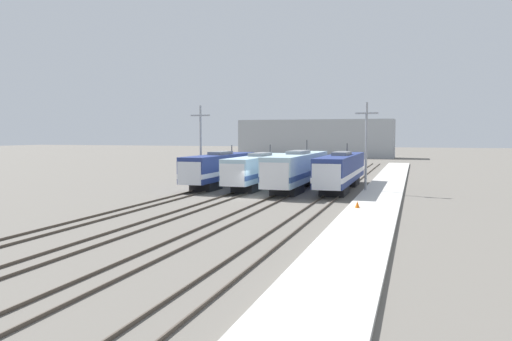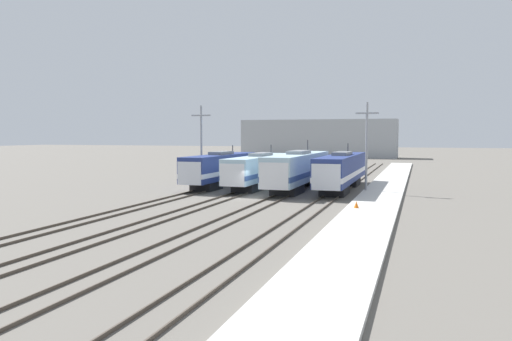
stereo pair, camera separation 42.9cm
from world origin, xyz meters
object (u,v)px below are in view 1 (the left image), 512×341
(locomotive_center_left, at_px, (259,170))
(catenary_tower_right, at_px, (366,144))
(locomotive_far_right, at_px, (341,170))
(traffic_cone, at_px, (357,204))
(catenary_tower_left, at_px, (201,143))
(locomotive_far_left, at_px, (219,169))
(locomotive_center_right, at_px, (297,170))

(locomotive_center_left, xyz_separation_m, catenary_tower_right, (11.94, -1.52, 2.94))
(locomotive_center_left, relative_size, locomotive_far_right, 0.94)
(locomotive_far_right, relative_size, traffic_cone, 37.42)
(catenary_tower_left, relative_size, traffic_cone, 17.68)
(locomotive_far_left, distance_m, locomotive_center_left, 4.65)
(locomotive_center_right, bearing_deg, locomotive_far_right, 9.51)
(locomotive_center_right, relative_size, catenary_tower_left, 2.15)
(catenary_tower_left, xyz_separation_m, catenary_tower_right, (18.42, 0.00, 0.00))
(locomotive_center_left, distance_m, locomotive_center_right, 4.66)
(locomotive_far_left, relative_size, traffic_cone, 32.21)
(locomotive_center_right, height_order, catenary_tower_left, catenary_tower_left)
(traffic_cone, bearing_deg, locomotive_far_right, 103.13)
(locomotive_far_right, bearing_deg, catenary_tower_left, -174.43)
(locomotive_far_left, height_order, traffic_cone, locomotive_far_left)
(locomotive_far_left, bearing_deg, locomotive_center_right, -0.32)
(catenary_tower_left, distance_m, traffic_cone, 23.33)
(locomotive_center_right, height_order, catenary_tower_right, catenary_tower_right)
(locomotive_center_left, xyz_separation_m, locomotive_far_right, (9.19, 0.01, 0.10))
(locomotive_center_left, bearing_deg, catenary_tower_right, -7.25)
(catenary_tower_right, xyz_separation_m, traffic_cone, (0.58, -12.79, -4.45))
(catenary_tower_right, relative_size, traffic_cone, 17.68)
(locomotive_far_left, relative_size, catenary_tower_right, 1.82)
(locomotive_center_left, bearing_deg, traffic_cone, -48.81)
(locomotive_far_right, bearing_deg, locomotive_center_left, -179.95)
(locomotive_center_right, bearing_deg, locomotive_far_left, 179.68)
(locomotive_far_right, relative_size, catenary_tower_left, 2.12)
(locomotive_center_left, distance_m, traffic_cone, 19.08)
(locomotive_far_left, height_order, locomotive_center_left, locomotive_center_left)
(locomotive_far_left, xyz_separation_m, catenary_tower_right, (16.54, -0.81, 2.88))
(catenary_tower_right, bearing_deg, locomotive_center_right, 174.11)
(locomotive_center_left, distance_m, catenary_tower_right, 12.39)
(locomotive_far_right, bearing_deg, locomotive_center_right, -170.49)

